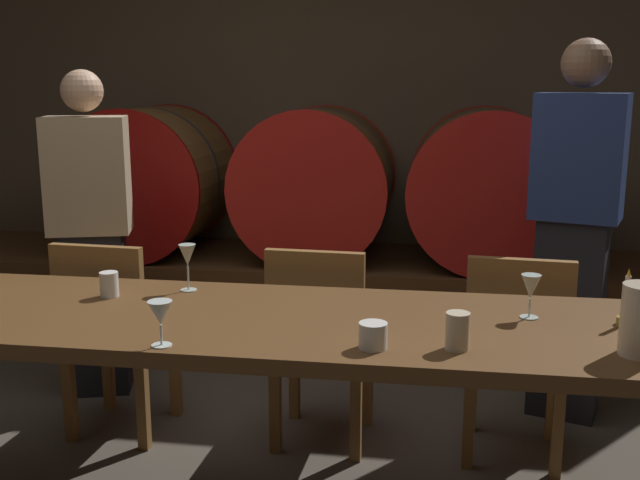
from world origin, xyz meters
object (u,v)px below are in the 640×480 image
(chair_center, at_px, (320,337))
(wine_glass_center_left, at_px, (187,257))
(guest_right, at_px, (574,230))
(wine_glass_far_right, at_px, (531,288))
(wine_barrel_center, at_px, (317,183))
(candle_right, at_px, (626,310))
(chair_left, at_px, (113,329))
(wine_barrel_right, at_px, (486,187))
(dining_table, at_px, (278,337))
(wine_barrel_left, at_px, (150,180))
(cup_far_right, at_px, (458,331))
(cup_center_left, at_px, (109,284))
(chair_right, at_px, (516,348))
(wine_glass_center_right, at_px, (160,314))
(guest_left, at_px, (91,233))
(cup_center_right, at_px, (373,336))

(chair_center, relative_size, wine_glass_center_left, 5.07)
(guest_right, xyz_separation_m, wine_glass_far_right, (-0.31, -1.02, -0.00))
(wine_barrel_center, distance_m, candle_right, 2.38)
(wine_glass_far_right, bearing_deg, wine_glass_center_left, 173.14)
(chair_left, bearing_deg, wine_barrel_right, -134.52)
(dining_table, xyz_separation_m, chair_center, (0.04, 0.63, -0.22))
(wine_barrel_left, xyz_separation_m, wine_glass_center_left, (0.85, -1.81, -0.03))
(wine_barrel_center, relative_size, wine_glass_far_right, 6.19)
(wine_barrel_right, xyz_separation_m, cup_far_right, (-0.22, -2.29, -0.11))
(dining_table, relative_size, chair_left, 3.18)
(chair_center, xyz_separation_m, cup_center_left, (-0.68, -0.50, 0.33))
(chair_right, distance_m, wine_glass_center_right, 1.51)
(wine_barrel_right, relative_size, candle_right, 4.89)
(wine_barrel_left, distance_m, wine_barrel_right, 2.03)
(wine_glass_far_right, distance_m, cup_center_left, 1.46)
(chair_left, distance_m, chair_right, 1.69)
(chair_left, bearing_deg, chair_right, -175.60)
(chair_center, bearing_deg, guest_left, -16.47)
(wine_glass_center_left, distance_m, wine_glass_center_right, 0.59)
(dining_table, height_order, chair_left, chair_left)
(guest_right, height_order, wine_glass_center_right, guest_right)
(chair_center, relative_size, wine_glass_far_right, 6.07)
(chair_right, distance_m, candle_right, 0.69)
(dining_table, distance_m, chair_center, 0.67)
(guest_right, bearing_deg, candle_right, 107.53)
(dining_table, relative_size, chair_center, 3.18)
(chair_right, bearing_deg, chair_center, 3.75)
(wine_barrel_left, relative_size, guest_right, 0.52)
(wine_glass_center_right, bearing_deg, chair_center, 71.69)
(dining_table, bearing_deg, chair_left, 145.09)
(wine_barrel_left, bearing_deg, guest_right, -21.73)
(chair_center, height_order, guest_left, guest_left)
(wine_barrel_right, height_order, chair_left, wine_barrel_right)
(chair_center, distance_m, guest_right, 1.25)
(wine_glass_center_left, xyz_separation_m, wine_glass_far_right, (1.20, -0.14, -0.03))
(wine_glass_center_right, xyz_separation_m, cup_far_right, (0.85, 0.10, -0.04))
(dining_table, height_order, wine_glass_far_right, wine_glass_far_right)
(chair_left, bearing_deg, cup_far_right, 153.80)
(cup_center_left, bearing_deg, wine_barrel_center, 77.11)
(wine_glass_center_left, distance_m, cup_center_right, 0.89)
(guest_right, relative_size, cup_center_right, 20.57)
(chair_left, bearing_deg, wine_glass_far_right, 167.35)
(chair_right, bearing_deg, wine_barrel_center, -49.65)
(wine_barrel_right, distance_m, cup_far_right, 2.30)
(cup_far_right, bearing_deg, guest_right, 67.96)
(guest_left, distance_m, wine_glass_center_right, 1.63)
(dining_table, height_order, candle_right, candle_right)
(candle_right, bearing_deg, cup_center_right, -156.52)
(wine_barrel_center, height_order, chair_left, wine_barrel_center)
(wine_barrel_right, bearing_deg, chair_right, -88.10)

